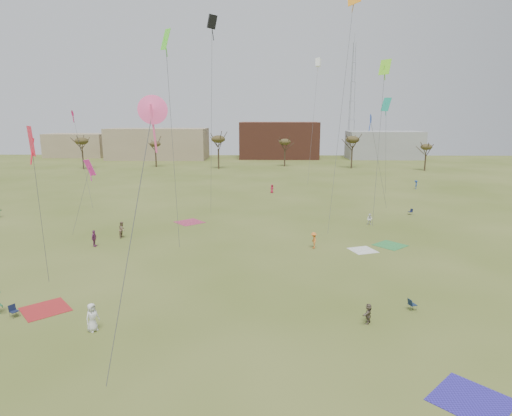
{
  "coord_description": "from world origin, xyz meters",
  "views": [
    {
      "loc": [
        0.98,
        -26.74,
        13.81
      ],
      "look_at": [
        0.0,
        12.0,
        5.5
      ],
      "focal_mm": 30.02,
      "sensor_mm": 36.0,
      "label": 1
    }
  ],
  "objects_px": {
    "flyer_near_left": "(92,317)",
    "camp_chair_left": "(14,313)",
    "camp_chair_right": "(410,213)",
    "radio_tower": "(352,100)",
    "camp_chair_center": "(412,307)"
  },
  "relations": [
    {
      "from": "camp_chair_right",
      "to": "radio_tower",
      "type": "relative_size",
      "value": 0.02
    },
    {
      "from": "camp_chair_center",
      "to": "radio_tower",
      "type": "bearing_deg",
      "value": -28.1
    },
    {
      "from": "flyer_near_left",
      "to": "camp_chair_left",
      "type": "relative_size",
      "value": 2.21
    },
    {
      "from": "flyer_near_left",
      "to": "radio_tower",
      "type": "bearing_deg",
      "value": 14.85
    },
    {
      "from": "camp_chair_left",
      "to": "radio_tower",
      "type": "xyz_separation_m",
      "value": [
        46.73,
        124.38,
        18.95
      ]
    },
    {
      "from": "camp_chair_center",
      "to": "radio_tower",
      "type": "relative_size",
      "value": 0.02
    },
    {
      "from": "camp_chair_left",
      "to": "camp_chair_right",
      "type": "distance_m",
      "value": 50.59
    },
    {
      "from": "camp_chair_left",
      "to": "radio_tower",
      "type": "bearing_deg",
      "value": 10.33
    },
    {
      "from": "camp_chair_left",
      "to": "camp_chair_right",
      "type": "height_order",
      "value": "same"
    },
    {
      "from": "flyer_near_left",
      "to": "camp_chair_left",
      "type": "bearing_deg",
      "value": 106.42
    },
    {
      "from": "camp_chair_left",
      "to": "camp_chair_center",
      "type": "relative_size",
      "value": 1.0
    },
    {
      "from": "flyer_near_left",
      "to": "camp_chair_center",
      "type": "relative_size",
      "value": 2.21
    },
    {
      "from": "camp_chair_center",
      "to": "camp_chair_right",
      "type": "relative_size",
      "value": 1.0
    },
    {
      "from": "flyer_near_left",
      "to": "camp_chair_center",
      "type": "distance_m",
      "value": 22.32
    },
    {
      "from": "radio_tower",
      "to": "camp_chair_center",
      "type": "bearing_deg",
      "value": -98.53
    }
  ]
}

